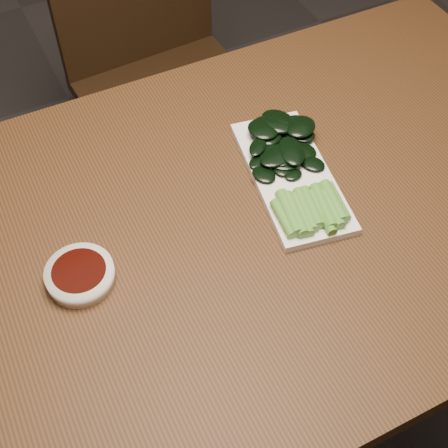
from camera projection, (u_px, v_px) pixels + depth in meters
ground at (226, 403)px, 1.60m from camera, size 6.00×6.00×0.00m
table at (227, 247)px, 1.07m from camera, size 1.40×0.80×0.75m
chair_far at (160, 69)px, 1.67m from camera, size 0.47×0.47×0.89m
sauce_bowl at (80, 275)px, 0.93m from camera, size 0.10×0.10×0.03m
serving_plate at (291, 176)px, 1.06m from camera, size 0.18×0.31×0.01m
gai_lan at (292, 164)px, 1.06m from camera, size 0.18×0.29×0.03m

